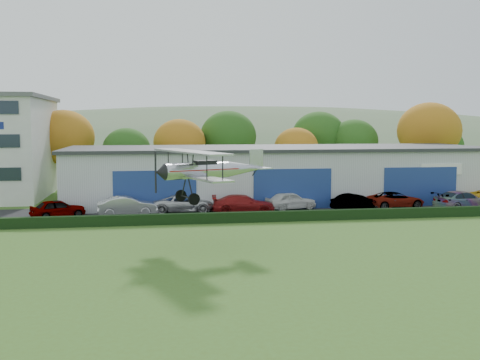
{
  "coord_description": "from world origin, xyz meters",
  "views": [
    {
      "loc": [
        -7.25,
        -26.05,
        7.58
      ],
      "look_at": [
        -1.46,
        10.78,
        3.83
      ],
      "focal_mm": 42.21,
      "sensor_mm": 36.0,
      "label": 1
    }
  ],
  "objects": [
    {
      "name": "car_1",
      "position": [
        -9.29,
        20.49,
        0.85
      ],
      "size": [
        5.0,
        2.24,
        1.59
      ],
      "primitive_type": "imported",
      "rotation": [
        0.0,
        0.0,
        1.69
      ],
      "color": "silver",
      "rests_on": "apron"
    },
    {
      "name": "ground",
      "position": [
        0.0,
        0.0,
        0.0
      ],
      "size": [
        300.0,
        300.0,
        0.0
      ],
      "primitive_type": "plane",
      "color": "#3D5C1D",
      "rests_on": "ground"
    },
    {
      "name": "apron",
      "position": [
        3.0,
        21.0,
        0.03
      ],
      "size": [
        48.0,
        9.0,
        0.05
      ],
      "primitive_type": "cube",
      "color": "black",
      "rests_on": "ground"
    },
    {
      "name": "hangar",
      "position": [
        5.0,
        27.98,
        2.66
      ],
      "size": [
        40.6,
        12.6,
        5.3
      ],
      "color": "#B2B7BC",
      "rests_on": "ground"
    },
    {
      "name": "car_5",
      "position": [
        10.19,
        20.4,
        0.76
      ],
      "size": [
        4.59,
        2.93,
        1.43
      ],
      "primitive_type": "imported",
      "rotation": [
        0.0,
        0.0,
        1.93
      ],
      "color": "gray",
      "rests_on": "apron"
    },
    {
      "name": "biplane",
      "position": [
        -3.97,
        7.89,
        4.86
      ],
      "size": [
        7.35,
        8.27,
        3.12
      ],
      "rotation": [
        0.0,
        0.0,
        0.35
      ],
      "color": "#BCBCC3"
    },
    {
      "name": "distant_hills",
      "position": [
        -4.38,
        140.0,
        -13.05
      ],
      "size": [
        430.0,
        196.0,
        56.0
      ],
      "color": "#4C6642",
      "rests_on": "ground"
    },
    {
      "name": "tree_belt",
      "position": [
        0.85,
        40.62,
        5.61
      ],
      "size": [
        75.7,
        13.22,
        10.12
      ],
      "color": "#3D2614",
      "rests_on": "ground"
    },
    {
      "name": "car_3",
      "position": [
        0.33,
        20.28,
        0.82
      ],
      "size": [
        5.49,
        2.67,
        1.54
      ],
      "primitive_type": "imported",
      "rotation": [
        0.0,
        0.0,
        1.47
      ],
      "color": "maroon",
      "rests_on": "apron"
    },
    {
      "name": "car_7",
      "position": [
        19.8,
        19.53,
        0.85
      ],
      "size": [
        5.85,
        3.38,
        1.59
      ],
      "primitive_type": "imported",
      "rotation": [
        0.0,
        0.0,
        1.79
      ],
      "color": "gray",
      "rests_on": "apron"
    },
    {
      "name": "hedge",
      "position": [
        3.0,
        16.2,
        0.4
      ],
      "size": [
        46.0,
        0.6,
        0.8
      ],
      "primitive_type": "cube",
      "color": "black",
      "rests_on": "ground"
    },
    {
      "name": "car_4",
      "position": [
        4.74,
        21.67,
        0.83
      ],
      "size": [
        4.89,
        2.98,
        1.56
      ],
      "primitive_type": "imported",
      "rotation": [
        0.0,
        0.0,
        1.84
      ],
      "color": "silver",
      "rests_on": "apron"
    },
    {
      "name": "car_2",
      "position": [
        -4.54,
        21.6,
        0.79
      ],
      "size": [
        5.49,
        2.8,
        1.49
      ],
      "primitive_type": "imported",
      "rotation": [
        0.0,
        0.0,
        1.51
      ],
      "color": "silver",
      "rests_on": "apron"
    },
    {
      "name": "car_6",
      "position": [
        14.17,
        20.98,
        0.77
      ],
      "size": [
        5.52,
        3.17,
        1.45
      ],
      "primitive_type": "imported",
      "rotation": [
        0.0,
        0.0,
        1.72
      ],
      "color": "gray",
      "rests_on": "apron"
    },
    {
      "name": "car_0",
      "position": [
        -14.75,
        20.46,
        0.78
      ],
      "size": [
        4.61,
        3.33,
        1.46
      ],
      "primitive_type": "imported",
      "rotation": [
        0.0,
        0.0,
        1.99
      ],
      "color": "gray",
      "rests_on": "apron"
    }
  ]
}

